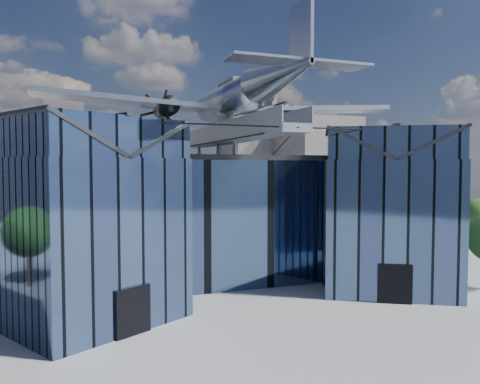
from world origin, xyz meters
name	(u,v)px	position (x,y,z in m)	size (l,w,h in m)	color
ground_plane	(250,298)	(0.00, 0.00, 0.00)	(120.00, 120.00, 0.00)	gray
museum	(224,210)	(0.00, 5.82, 5.54)	(32.88, 24.50, 17.60)	#3E547F
bg_towers	(150,161)	(1.45, 50.49, 10.01)	(77.00, 24.50, 26.00)	slate
tree_side_e	(474,214)	(31.99, 11.26, 3.66)	(4.33, 4.33, 5.40)	#352015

